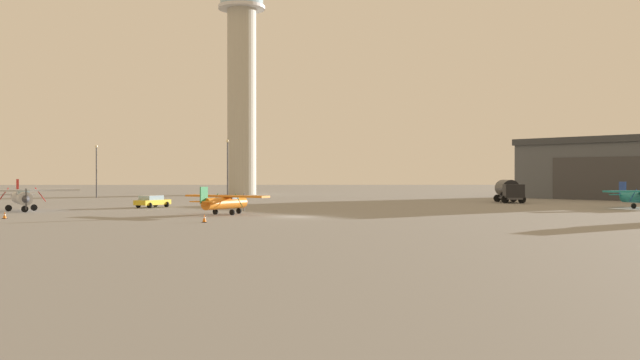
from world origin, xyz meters
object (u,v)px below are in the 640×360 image
(airplane_silver, at_px, (21,196))
(control_tower, at_px, (242,72))
(light_post_west, at_px, (96,166))
(light_post_east, at_px, (228,164))
(traffic_cone_near_left, at_px, (204,218))
(car_yellow, at_px, (152,201))
(traffic_cone_near_right, at_px, (5,215))
(airplane_orange, at_px, (224,202))
(truck_fuel_tanker_black, at_px, (509,190))

(airplane_silver, bearing_deg, control_tower, 135.81)
(light_post_west, xyz_separation_m, light_post_east, (22.28, -8.85, 0.25))
(traffic_cone_near_left, bearing_deg, car_yellow, 111.09)
(car_yellow, distance_m, light_post_east, 26.85)
(car_yellow, height_order, traffic_cone_near_right, car_yellow)
(traffic_cone_near_right, bearing_deg, traffic_cone_near_left, -15.40)
(airplane_orange, relative_size, light_post_west, 0.97)
(light_post_east, distance_m, traffic_cone_near_right, 48.13)
(truck_fuel_tanker_black, bearing_deg, control_tower, -130.96)
(light_post_east, bearing_deg, airplane_orange, -83.79)
(light_post_east, bearing_deg, light_post_west, 158.33)
(control_tower, relative_size, traffic_cone_near_right, 77.16)
(airplane_orange, xyz_separation_m, truck_fuel_tanker_black, (34.59, 28.45, 0.45))
(airplane_silver, relative_size, traffic_cone_near_right, 18.09)
(airplane_silver, distance_m, light_post_east, 37.72)
(light_post_west, height_order, light_post_east, light_post_east)
(control_tower, xyz_separation_m, airplane_silver, (-16.74, -59.39, -21.37))
(traffic_cone_near_right, bearing_deg, control_tower, 79.75)
(airplane_orange, bearing_deg, airplane_silver, 103.20)
(light_post_west, distance_m, light_post_east, 23.97)
(airplane_silver, relative_size, traffic_cone_near_left, 16.18)
(airplane_orange, distance_m, traffic_cone_near_right, 18.63)
(truck_fuel_tanker_black, distance_m, traffic_cone_near_right, 62.44)
(truck_fuel_tanker_black, distance_m, light_post_east, 40.95)
(airplane_silver, xyz_separation_m, light_post_west, (-5.18, 42.25, 3.58))
(truck_fuel_tanker_black, distance_m, light_post_west, 64.80)
(control_tower, bearing_deg, car_yellow, -95.67)
(light_post_east, bearing_deg, truck_fuel_tanker_black, -17.08)
(light_post_west, distance_m, traffic_cone_near_left, 65.38)
(truck_fuel_tanker_black, relative_size, light_post_west, 0.85)
(airplane_silver, distance_m, traffic_cone_near_right, 13.16)
(airplane_silver, height_order, light_post_west, light_post_west)
(truck_fuel_tanker_black, bearing_deg, light_post_east, -104.05)
(airplane_orange, xyz_separation_m, traffic_cone_near_right, (-17.76, -5.53, -0.95))
(light_post_west, height_order, traffic_cone_near_left, light_post_west)
(airplane_orange, xyz_separation_m, airplane_silver, (-21.49, 7.03, 0.29))
(airplane_silver, bearing_deg, light_post_west, 158.54)
(airplane_orange, relative_size, traffic_cone_near_right, 14.39)
(traffic_cone_near_right, bearing_deg, airplane_silver, 106.52)
(traffic_cone_near_right, bearing_deg, airplane_orange, 17.30)
(light_post_west, bearing_deg, light_post_east, -21.67)
(car_yellow, distance_m, light_post_west, 38.82)
(control_tower, bearing_deg, airplane_silver, -105.74)
(truck_fuel_tanker_black, bearing_deg, traffic_cone_near_right, -53.99)
(truck_fuel_tanker_black, bearing_deg, traffic_cone_near_left, -38.93)
(airplane_orange, relative_size, light_post_east, 0.92)
(light_post_east, bearing_deg, airplane_silver, -117.10)
(car_yellow, height_order, traffic_cone_near_left, car_yellow)
(airplane_orange, height_order, car_yellow, airplane_orange)
(truck_fuel_tanker_black, height_order, light_post_east, light_post_east)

